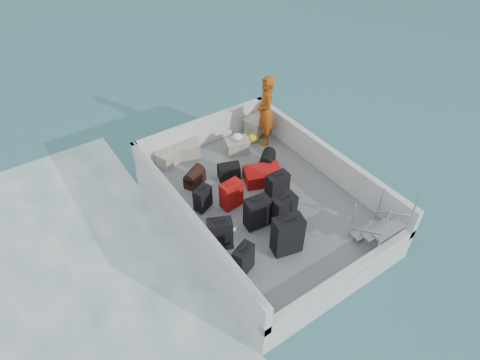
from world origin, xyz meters
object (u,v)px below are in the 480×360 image
(suitcase_6, at_px, (283,210))
(crate_0, at_px, (169,157))
(suitcase_4, at_px, (257,213))
(crate_3, at_px, (259,125))
(suitcase_5, at_px, (231,195))
(passenger, at_px, (265,111))
(suitcase_1, at_px, (220,234))
(suitcase_7, at_px, (277,187))
(crate_1, at_px, (187,150))
(suitcase_8, at_px, (263,175))
(suitcase_3, at_px, (287,235))
(crate_2, at_px, (237,146))
(suitcase_2, at_px, (203,199))
(suitcase_0, at_px, (243,260))

(suitcase_6, bearing_deg, crate_0, 109.35)
(suitcase_4, bearing_deg, suitcase_6, -16.90)
(suitcase_6, height_order, crate_3, suitcase_6)
(suitcase_5, xyz_separation_m, passenger, (1.93, 1.44, 0.57))
(passenger, bearing_deg, suitcase_1, -26.18)
(suitcase_7, height_order, crate_1, suitcase_7)
(crate_1, distance_m, passenger, 2.07)
(crate_1, relative_size, passenger, 0.31)
(suitcase_8, height_order, passenger, passenger)
(suitcase_1, xyz_separation_m, crate_0, (0.35, 2.80, -0.18))
(suitcase_3, height_order, suitcase_7, suitcase_3)
(suitcase_4, height_order, crate_2, suitcase_4)
(suitcase_2, bearing_deg, crate_3, 8.94)
(suitcase_2, height_order, suitcase_5, suitcase_5)
(suitcase_1, distance_m, passenger, 3.54)
(suitcase_2, bearing_deg, crate_1, 48.66)
(suitcase_3, relative_size, suitcase_7, 1.27)
(suitcase_1, height_order, suitcase_7, suitcase_1)
(suitcase_6, xyz_separation_m, passenger, (1.34, 2.39, 0.55))
(suitcase_8, bearing_deg, crate_1, 49.60)
(suitcase_2, bearing_deg, suitcase_8, -23.09)
(suitcase_1, bearing_deg, passenger, 63.53)
(suitcase_3, distance_m, crate_2, 3.17)
(crate_0, height_order, crate_1, crate_1)
(suitcase_7, distance_m, suitcase_8, 0.64)
(suitcase_1, relative_size, suitcase_7, 1.05)
(suitcase_7, distance_m, crate_1, 2.51)
(suitcase_0, xyz_separation_m, crate_3, (2.81, 3.36, -0.11))
(suitcase_2, height_order, suitcase_7, suitcase_7)
(crate_3, bearing_deg, suitcase_2, -148.28)
(suitcase_3, xyz_separation_m, suitcase_4, (-0.09, 0.81, -0.06))
(suitcase_2, xyz_separation_m, crate_2, (1.66, 1.19, -0.11))
(suitcase_7, bearing_deg, crate_2, 84.07)
(suitcase_4, height_order, suitcase_6, suitcase_4)
(suitcase_6, relative_size, passenger, 0.38)
(crate_0, bearing_deg, suitcase_7, -60.52)
(suitcase_4, bearing_deg, crate_3, 59.77)
(suitcase_3, relative_size, crate_3, 1.25)
(crate_3, bearing_deg, suitcase_0, -129.87)
(suitcase_5, distance_m, crate_2, 1.85)
(suitcase_1, xyz_separation_m, suitcase_3, (0.96, -0.76, 0.07))
(suitcase_8, xyz_separation_m, crate_3, (1.08, 1.61, 0.04))
(suitcase_7, height_order, passenger, passenger)
(suitcase_2, distance_m, suitcase_3, 1.96)
(suitcase_0, height_order, crate_1, suitcase_0)
(suitcase_2, relative_size, suitcase_8, 0.67)
(suitcase_3, height_order, crate_1, suitcase_3)
(suitcase_0, bearing_deg, crate_3, 28.96)
(suitcase_0, height_order, suitcase_7, suitcase_7)
(crate_0, bearing_deg, suitcase_3, -80.22)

